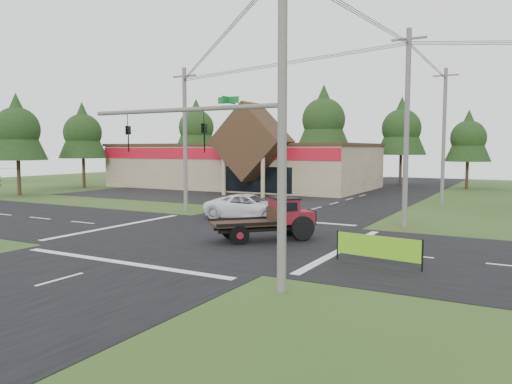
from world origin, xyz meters
The scene contains 20 objects.
ground centered at (0.00, 0.00, 0.00)m, with size 120.00×120.00×0.00m, color #284418.
road_ns centered at (0.00, 0.00, 0.01)m, with size 12.00×120.00×0.02m, color black.
road_ew centered at (0.00, 0.00, 0.01)m, with size 120.00×12.00×0.02m, color black.
parking_apron centered at (-14.00, 19.00, 0.01)m, with size 28.00×14.00×0.02m, color black.
cvs_building centered at (-15.70, 29.57, 2.78)m, with size 30.40×18.20×9.19m.
traffic_signal_mast centered at (5.82, -7.50, 4.43)m, with size 8.12×0.24×7.00m.
utility_pole_nr centered at (7.50, -7.50, 5.64)m, with size 2.00×0.30×11.00m.
utility_pole_nw centered at (-8.00, 8.00, 5.39)m, with size 2.00×0.30×10.50m.
utility_pole_ne centered at (8.00, 8.00, 5.89)m, with size 2.00×0.30×11.50m.
utility_pole_n centered at (8.00, 22.00, 5.74)m, with size 2.00×0.30×11.20m.
tree_row_a centered at (-30.00, 40.00, 8.05)m, with size 6.72×6.72×12.12m.
tree_row_b centered at (-20.00, 42.00, 6.70)m, with size 5.60×5.60×10.10m.
tree_row_c centered at (-10.00, 41.00, 8.72)m, with size 7.28×7.28×13.13m.
tree_row_d centered at (0.00, 42.00, 7.38)m, with size 6.16×6.16×11.11m.
tree_row_e centered at (8.00, 40.00, 6.03)m, with size 5.04×5.04×9.09m.
tree_side_w centered at (-32.00, 20.00, 6.70)m, with size 5.60×5.60×10.10m.
tree_side_w_near centered at (-30.00, 10.00, 6.70)m, with size 5.60×5.60×10.10m.
antique_flatbed_truck centered at (2.74, 0.26, 1.10)m, with size 2.01×5.27×2.20m, color #540C16, non-canonical shape.
roadside_banner centered at (9.25, -2.39, 0.62)m, with size 3.63×0.11×1.24m, color #66AE17, non-canonical shape.
white_pickup centered at (-1.70, 6.57, 0.81)m, with size 2.70×5.86×1.63m, color white.
Camera 1 is at (14.45, -21.77, 4.64)m, focal length 35.00 mm.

